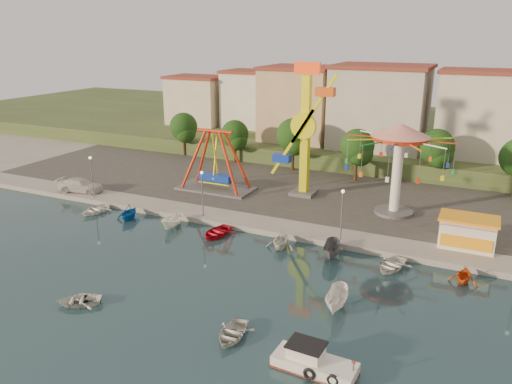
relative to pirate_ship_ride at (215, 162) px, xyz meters
The scene contains 34 objects.
ground 25.57m from the pirate_ship_ride, 62.54° to the right, with size 200.00×200.00×0.00m, color #122A33.
quay_deck 41.52m from the pirate_ship_ride, 73.67° to the left, with size 200.00×100.00×0.60m, color #9E998E.
asphalt_pad 14.42m from the pirate_ship_ride, 33.35° to the left, with size 90.00×28.00×0.01m, color #4C4944.
hill_terrace 46.22m from the pirate_ship_ride, 75.41° to the left, with size 200.00×60.00×3.00m, color #384C26.
pirate_ship_ride is the anchor object (origin of this frame).
kamikaze_tower 12.52m from the pirate_ship_ride, 12.82° to the left, with size 5.72×3.10×16.50m.
wave_swinger 23.33m from the pirate_ship_ride, ahead, with size 11.60×11.60×10.40m.
booth_left 31.75m from the pirate_ship_ride, 10.68° to the right, with size 5.40×3.78×3.08m.
lamp_post_0 15.57m from the pirate_ship_ride, 142.93° to the right, with size 0.14×0.14×5.00m, color #59595E.
lamp_post_1 10.11m from the pirate_ship_ride, 68.86° to the right, with size 0.14×0.14×5.00m, color #59595E.
lamp_post_2 21.77m from the pirate_ship_ride, 25.49° to the right, with size 0.14×0.14×5.00m, color #59595E.
tree_0 20.54m from the pirate_ship_ride, 134.53° to the left, with size 4.60×4.60×7.19m.
tree_1 14.58m from the pirate_ship_ride, 107.51° to the left, with size 4.35×4.35×6.80m.
tree_2 14.66m from the pirate_ship_ride, 67.34° to the left, with size 5.02×5.02×7.85m.
tree_3 19.74m from the pirate_ship_ride, 37.56° to the left, with size 4.68×4.68×7.32m.
tree_4 29.72m from the pirate_ship_ride, 30.35° to the left, with size 4.86×4.86×7.60m.
building_0 32.50m from the pirate_ship_ride, 132.53° to the left, with size 9.26×9.53×11.87m, color beige.
building_1 30.75m from the pirate_ship_ride, 108.49° to the left, with size 12.33×9.01×8.63m, color silver.
building_2 30.10m from the pirate_ship_ride, 83.39° to the left, with size 11.95×9.28×11.23m, color tan.
building_3 31.72m from the pirate_ship_ride, 56.93° to the left, with size 12.59×10.50×9.20m, color beige.
building_4 42.93m from the pirate_ship_ride, 44.21° to the left, with size 10.75×9.23×9.24m, color beige.
cabin_motorboat 37.55m from the pirate_ship_ride, 51.03° to the right, with size 5.41×2.32×1.88m.
rowboat_a 33.22m from the pirate_ship_ride, 58.54° to the right, with size 2.61×3.65×0.76m, color silver.
rowboat_b 29.83m from the pirate_ship_ride, 81.87° to the right, with size 2.48×3.48×0.72m, color silver.
skiff 31.35m from the pirate_ship_ride, 43.01° to the right, with size 1.53×4.06×1.57m, color white.
van 17.88m from the pirate_ship_ride, 151.74° to the right, with size 2.40×5.91×1.72m, color silver.
moored_boat_0 16.18m from the pirate_ship_ride, 126.83° to the right, with size 2.79×3.90×0.81m, color white.
moored_boat_1 13.75m from the pirate_ship_ride, 109.14° to the right, with size 2.85×3.30×1.74m, color #1461B6.
moored_boat_2 13.19m from the pirate_ship_ride, 82.47° to the right, with size 1.34×3.57×1.38m, color white.
moored_boat_3 14.99m from the pirate_ship_ride, 60.30° to the right, with size 2.94×4.12×0.85m, color red.
moored_boat_4 19.49m from the pirate_ship_ride, 40.92° to the right, with size 2.87×3.33×1.76m, color silver.
moored_boat_5 23.65m from the pirate_ship_ride, 32.49° to the right, with size 1.52×4.05×1.57m, color #57575C.
moored_boat_6 28.51m from the pirate_ship_ride, 26.41° to the right, with size 2.86×4.01×0.83m, color white.
moored_boat_7 33.99m from the pirate_ship_ride, 21.80° to the right, with size 2.46×2.84×1.50m, color #D54D12.
Camera 1 is at (20.00, -32.41, 20.48)m, focal length 35.00 mm.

